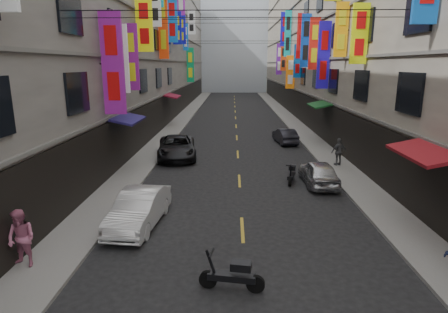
{
  "coord_description": "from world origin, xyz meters",
  "views": [
    {
      "loc": [
        -0.41,
        5.15,
        5.95
      ],
      "look_at": [
        -0.59,
        13.8,
        3.82
      ],
      "focal_mm": 30.0,
      "sensor_mm": 36.0,
      "label": 1
    }
  ],
  "objects_px": {
    "scooter_crossing": "(233,275)",
    "pedestrian_rfar": "(339,152)",
    "scooter_far_right": "(292,174)",
    "car_right_mid": "(319,173)",
    "car_left_mid": "(139,209)",
    "car_right_far": "(285,136)",
    "pedestrian_lfar": "(21,239)",
    "car_left_far": "(177,147)"
  },
  "relations": [
    {
      "from": "car_right_mid",
      "to": "pedestrian_lfar",
      "type": "height_order",
      "value": "pedestrian_lfar"
    },
    {
      "from": "car_right_far",
      "to": "pedestrian_lfar",
      "type": "xyz_separation_m",
      "value": [
        -10.28,
        -18.71,
        0.42
      ]
    },
    {
      "from": "scooter_far_right",
      "to": "scooter_crossing",
      "type": "bearing_deg",
      "value": 86.96
    },
    {
      "from": "car_right_far",
      "to": "scooter_far_right",
      "type": "bearing_deg",
      "value": 76.48
    },
    {
      "from": "scooter_crossing",
      "to": "pedestrian_rfar",
      "type": "relative_size",
      "value": 1.1
    },
    {
      "from": "scooter_crossing",
      "to": "car_right_mid",
      "type": "relative_size",
      "value": 0.48
    },
    {
      "from": "car_left_far",
      "to": "pedestrian_lfar",
      "type": "relative_size",
      "value": 2.92
    },
    {
      "from": "scooter_crossing",
      "to": "pedestrian_rfar",
      "type": "height_order",
      "value": "pedestrian_rfar"
    },
    {
      "from": "car_left_mid",
      "to": "pedestrian_lfar",
      "type": "bearing_deg",
      "value": -124.32
    },
    {
      "from": "scooter_crossing",
      "to": "car_right_far",
      "type": "relative_size",
      "value": 0.51
    },
    {
      "from": "scooter_far_right",
      "to": "car_left_mid",
      "type": "xyz_separation_m",
      "value": [
        -6.59,
        -5.53,
        0.23
      ]
    },
    {
      "from": "scooter_crossing",
      "to": "car_right_mid",
      "type": "height_order",
      "value": "car_right_mid"
    },
    {
      "from": "car_left_mid",
      "to": "pedestrian_lfar",
      "type": "height_order",
      "value": "pedestrian_lfar"
    },
    {
      "from": "car_right_mid",
      "to": "pedestrian_rfar",
      "type": "height_order",
      "value": "pedestrian_rfar"
    },
    {
      "from": "scooter_crossing",
      "to": "car_right_far",
      "type": "bearing_deg",
      "value": -3.02
    },
    {
      "from": "pedestrian_rfar",
      "to": "car_right_mid",
      "type": "bearing_deg",
      "value": 43.92
    },
    {
      "from": "car_right_mid",
      "to": "car_left_far",
      "type": "bearing_deg",
      "value": -35.42
    },
    {
      "from": "scooter_far_right",
      "to": "car_right_mid",
      "type": "xyz_separation_m",
      "value": [
        1.3,
        -0.34,
        0.19
      ]
    },
    {
      "from": "car_left_far",
      "to": "car_right_mid",
      "type": "distance_m",
      "value": 9.68
    },
    {
      "from": "scooter_far_right",
      "to": "car_right_far",
      "type": "xyz_separation_m",
      "value": [
        1.02,
        9.97,
        0.14
      ]
    },
    {
      "from": "pedestrian_lfar",
      "to": "pedestrian_rfar",
      "type": "relative_size",
      "value": 1.08
    },
    {
      "from": "car_left_mid",
      "to": "pedestrian_rfar",
      "type": "height_order",
      "value": "pedestrian_rfar"
    },
    {
      "from": "car_right_far",
      "to": "pedestrian_rfar",
      "type": "relative_size",
      "value": 2.16
    },
    {
      "from": "car_right_far",
      "to": "scooter_crossing",
      "type": "bearing_deg",
      "value": 70.58
    },
    {
      "from": "scooter_far_right",
      "to": "pedestrian_lfar",
      "type": "bearing_deg",
      "value": 57.87
    },
    {
      "from": "pedestrian_lfar",
      "to": "scooter_far_right",
      "type": "bearing_deg",
      "value": 56.65
    },
    {
      "from": "pedestrian_rfar",
      "to": "car_left_mid",
      "type": "bearing_deg",
      "value": 24.78
    },
    {
      "from": "car_left_far",
      "to": "car_right_mid",
      "type": "height_order",
      "value": "car_left_far"
    },
    {
      "from": "scooter_crossing",
      "to": "car_right_far",
      "type": "xyz_separation_m",
      "value": [
        4.08,
        19.63,
        0.14
      ]
    },
    {
      "from": "scooter_crossing",
      "to": "pedestrian_lfar",
      "type": "xyz_separation_m",
      "value": [
        -6.2,
        0.92,
        0.56
      ]
    },
    {
      "from": "car_left_mid",
      "to": "car_right_far",
      "type": "xyz_separation_m",
      "value": [
        7.61,
        15.51,
        -0.09
      ]
    },
    {
      "from": "scooter_crossing",
      "to": "scooter_far_right",
      "type": "height_order",
      "value": "same"
    },
    {
      "from": "scooter_far_right",
      "to": "pedestrian_lfar",
      "type": "xyz_separation_m",
      "value": [
        -9.26,
        -8.73,
        0.56
      ]
    },
    {
      "from": "scooter_far_right",
      "to": "pedestrian_lfar",
      "type": "distance_m",
      "value": 12.74
    },
    {
      "from": "car_left_far",
      "to": "pedestrian_rfar",
      "type": "distance_m",
      "value": 10.15
    },
    {
      "from": "car_right_mid",
      "to": "car_right_far",
      "type": "distance_m",
      "value": 10.32
    },
    {
      "from": "car_left_mid",
      "to": "car_right_far",
      "type": "relative_size",
      "value": 1.16
    },
    {
      "from": "scooter_crossing",
      "to": "scooter_far_right",
      "type": "xyz_separation_m",
      "value": [
        3.06,
        9.66,
        0.0
      ]
    },
    {
      "from": "car_left_far",
      "to": "pedestrian_rfar",
      "type": "xyz_separation_m",
      "value": [
        9.93,
        -2.07,
        0.22
      ]
    },
    {
      "from": "scooter_crossing",
      "to": "pedestrian_lfar",
      "type": "distance_m",
      "value": 6.29
    },
    {
      "from": "scooter_crossing",
      "to": "car_right_far",
      "type": "height_order",
      "value": "car_right_far"
    },
    {
      "from": "car_left_mid",
      "to": "pedestrian_rfar",
      "type": "distance_m",
      "value": 13.04
    }
  ]
}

